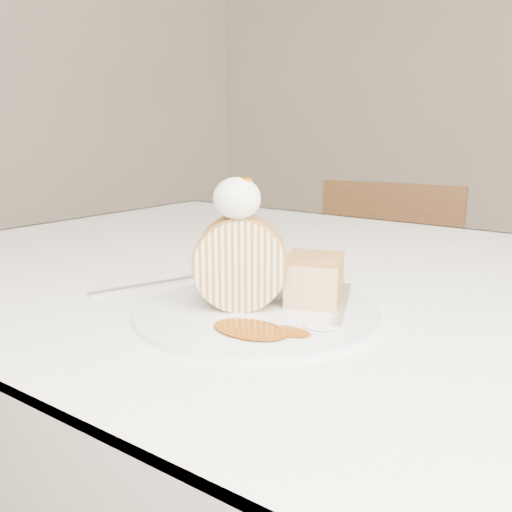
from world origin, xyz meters
The scene contains 10 objects.
table centered at (0.00, 0.20, 0.66)m, with size 1.40×0.90×0.75m.
chair_far centered at (-0.30, 1.06, 0.45)m, with size 0.42×0.42×0.79m.
plate centered at (-0.01, 0.00, 0.75)m, with size 0.25×0.25×0.01m, color white.
roulade_slice centered at (-0.04, 0.00, 0.80)m, with size 0.09×0.09×0.05m, color beige.
cake_chunk centered at (0.02, 0.05, 0.78)m, with size 0.06×0.05×0.05m, color #A57F3E.
whipped_cream centered at (-0.04, 0.00, 0.87)m, with size 0.05×0.05×0.04m, color silver.
caramel_drizzle centered at (-0.03, 0.00, 0.89)m, with size 0.02×0.02×0.01m, color #7C3A05.
caramel_pool centered at (0.02, -0.05, 0.76)m, with size 0.08×0.05×0.00m, color #7C3A05, non-canonical shape.
fork centered at (0.06, 0.05, 0.76)m, with size 0.02×0.15×0.00m, color silver.
spoon centered at (-0.18, 0.00, 0.75)m, with size 0.03×0.18×0.00m, color silver.
Camera 1 is at (0.31, -0.45, 0.94)m, focal length 40.00 mm.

